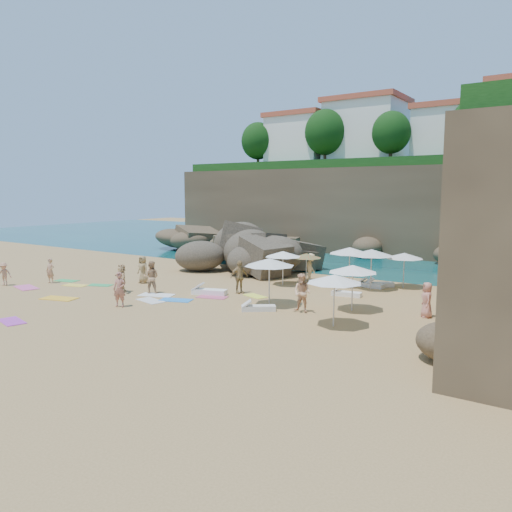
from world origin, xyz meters
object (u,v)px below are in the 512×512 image
Objects in this scene: flag_pole at (229,238)px; parasol_2 at (404,256)px; person_stand_2 at (311,267)px; parasol_1 at (350,251)px; person_stand_1 at (151,277)px; rock_outcrop at (256,271)px; person_stand_0 at (50,271)px; parasol_0 at (283,254)px; person_stand_3 at (239,277)px; lounger_0 at (347,294)px; person_stand_4 at (427,300)px; person_stand_5 at (204,255)px.

flag_pole reaches higher than parasol_2.
parasol_2 is at bearing -123.79° from person_stand_2.
parasol_1 reaches higher than person_stand_2.
parasol_2 is 1.20× the size of person_stand_1.
person_stand_2 is at bearing -16.05° from flag_pole.
rock_outcrop reaches higher than person_stand_0.
parasol_0 is 1.18× the size of person_stand_3.
parasol_2 is at bearing 27.70° from parasol_0.
parasol_1 is at bearing 28.87° from parasol_0.
rock_outcrop is 3.31× the size of parasol_1.
lounger_0 is at bearing -113.30° from parasol_2.
person_stand_1 is at bearing -135.39° from parasol_1.
parasol_0 is 1.20× the size of person_stand_1.
person_stand_1 is 1.13× the size of person_stand_4.
parasol_1 is 1.56× the size of lounger_0.
person_stand_3 is 1.00× the size of person_stand_5.
parasol_0 reaches higher than lounger_0.
parasol_1 reaches higher than rock_outcrop.
parasol_1 is 12.66m from person_stand_5.
parasol_0 is 1.41× the size of person_stand_0.
person_stand_1 is (2.83, -11.07, -1.24)m from flag_pole.
rock_outcrop is 14.10m from person_stand_0.
rock_outcrop is 11.29m from parasol_2.
person_stand_4 is (22.33, 4.65, 0.03)m from person_stand_0.
person_stand_1 is 0.98× the size of person_stand_5.
person_stand_1 is at bearing -139.30° from parasol_2.
person_stand_3 is at bearing -174.15° from person_stand_1.
person_stand_3 is (-7.28, -6.99, -1.00)m from parasol_2.
lounger_0 is 14.20m from person_stand_5.
lounger_0 is (4.68, -0.83, -1.83)m from parasol_0.
person_stand_0 is (-17.31, -6.93, 0.67)m from lounger_0.
person_stand_1 is (-11.45, -9.85, -1.02)m from parasol_2.
flag_pole is 1.33× the size of parasol_1.
person_stand_5 is (-12.56, 1.01, -1.27)m from parasol_1.
parasol_2 reaches higher than parasol_0.
parasol_1 is 12.04m from person_stand_1.
rock_outcrop reaches higher than lounger_0.
flag_pole is 2.07× the size of lounger_0.
parasol_0 is at bearing -137.07° from person_stand_4.
flag_pole is at bearing 149.15° from parasol_0.
rock_outcrop is at bearing 140.52° from parasol_0.
parasol_0 is at bearing 113.19° from person_stand_2.
person_stand_4 is (10.47, 0.46, -0.13)m from person_stand_3.
person_stand_5 reaches higher than person_stand_3.
parasol_2 is (14.28, -1.22, -0.21)m from flag_pole.
parasol_1 is 1.13× the size of parasol_2.
lounger_0 is 18.66m from person_stand_0.
person_stand_3 reaches higher than person_stand_0.
rock_outcrop is 10.37m from lounger_0.
rock_outcrop reaches higher than person_stand_4.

